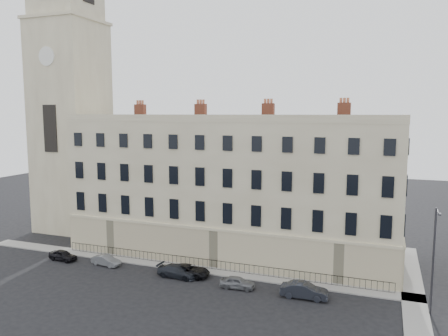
{
  "coord_description": "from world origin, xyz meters",
  "views": [
    {
      "loc": [
        10.21,
        -34.48,
        15.92
      ],
      "look_at": [
        -6.38,
        10.0,
        9.96
      ],
      "focal_mm": 35.0,
      "sensor_mm": 36.0,
      "label": 1
    }
  ],
  "objects": [
    {
      "name": "car_b",
      "position": [
        -16.95,
        2.73,
        0.54
      ],
      "size": [
        3.36,
        1.53,
        1.07
      ],
      "primitive_type": "imported",
      "rotation": [
        0.0,
        0.0,
        1.45
      ],
      "color": "slate",
      "rests_on": "ground"
    },
    {
      "name": "car_e",
      "position": [
        -2.0,
        1.8,
        0.55
      ],
      "size": [
        3.33,
        1.53,
        1.11
      ],
      "primitive_type": "imported",
      "rotation": [
        0.0,
        0.0,
        1.64
      ],
      "color": "slate",
      "rests_on": "ground"
    },
    {
      "name": "streetlamp",
      "position": [
        14.08,
        2.29,
        4.78
      ],
      "size": [
        0.28,
        1.87,
        8.63
      ],
      "rotation": [
        0.0,
        0.0,
        -0.06
      ],
      "color": "#343439",
      "rests_on": "ground"
    },
    {
      "name": "car_d",
      "position": [
        -7.43,
        2.89,
        0.58
      ],
      "size": [
        4.29,
        2.17,
        1.16
      ],
      "primitive_type": "imported",
      "rotation": [
        0.0,
        0.0,
        1.63
      ],
      "color": "black",
      "rests_on": "ground"
    },
    {
      "name": "car_f",
      "position": [
        4.09,
        1.83,
        0.67
      ],
      "size": [
        4.15,
        1.6,
        1.35
      ],
      "primitive_type": "imported",
      "rotation": [
        0.0,
        0.0,
        1.61
      ],
      "color": "#20222A",
      "rests_on": "ground"
    },
    {
      "name": "ground",
      "position": [
        0.0,
        0.0,
        0.0
      ],
      "size": [
        160.0,
        160.0,
        0.0
      ],
      "primitive_type": "plane",
      "color": "black",
      "rests_on": "ground"
    },
    {
      "name": "pavement_terrace",
      "position": [
        -10.0,
        5.0,
        0.06
      ],
      "size": [
        48.0,
        2.0,
        0.12
      ],
      "primitive_type": "cube",
      "color": "gray",
      "rests_on": "ground"
    },
    {
      "name": "terrace",
      "position": [
        -5.97,
        11.97,
        7.5
      ],
      "size": [
        36.22,
        12.22,
        17.0
      ],
      "color": "#BAAD8A",
      "rests_on": "ground"
    },
    {
      "name": "pavement_east_return",
      "position": [
        13.0,
        8.0,
        0.06
      ],
      "size": [
        2.0,
        24.0,
        0.12
      ],
      "primitive_type": "cube",
      "color": "gray",
      "rests_on": "ground"
    },
    {
      "name": "car_c",
      "position": [
        -8.38,
        2.35,
        0.59
      ],
      "size": [
        4.16,
        1.82,
        1.19
      ],
      "primitive_type": "imported",
      "rotation": [
        0.0,
        0.0,
        1.53
      ],
      "color": "black",
      "rests_on": "ground"
    },
    {
      "name": "car_a",
      "position": [
        -22.31,
        2.42,
        0.56
      ],
      "size": [
        3.42,
        1.64,
        1.13
      ],
      "primitive_type": "imported",
      "rotation": [
        0.0,
        0.0,
        1.48
      ],
      "color": "black",
      "rests_on": "ground"
    },
    {
      "name": "church_tower",
      "position": [
        -30.0,
        14.0,
        18.66
      ],
      "size": [
        8.0,
        8.13,
        44.0
      ],
      "color": "#BAAD8A",
      "rests_on": "ground"
    },
    {
      "name": "railings",
      "position": [
        -6.0,
        5.4,
        0.55
      ],
      "size": [
        35.0,
        0.04,
        0.96
      ],
      "color": "black",
      "rests_on": "ground"
    }
  ]
}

